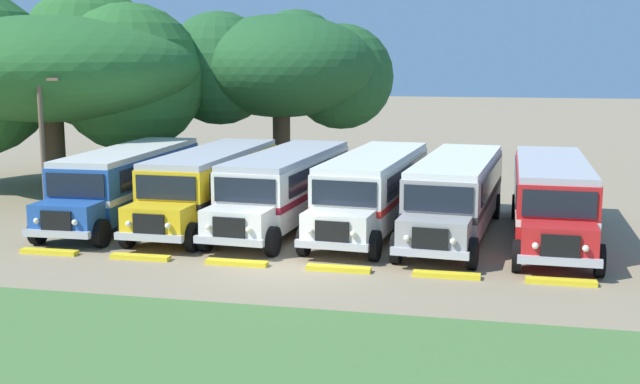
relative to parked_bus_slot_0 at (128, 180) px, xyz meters
The scene contains 16 objects.
ground_plane 10.36m from the parked_bus_slot_0, 36.20° to the right, with size 220.00×220.00×0.00m, color #937F60.
parked_bus_slot_0 is the anchor object (origin of this frame).
parked_bus_slot_1 3.51m from the parked_bus_slot_0, ahead, with size 2.82×10.86×2.82m.
parked_bus_slot_2 6.57m from the parked_bus_slot_0, ahead, with size 3.31×10.93×2.82m.
parked_bus_slot_3 10.00m from the parked_bus_slot_0, ahead, with size 3.42×10.95×2.82m.
parked_bus_slot_4 13.13m from the parked_bus_slot_0, ahead, with size 3.49×10.96×2.82m.
parked_bus_slot_5 16.53m from the parked_bus_slot_0, ahead, with size 2.86×10.86×2.82m.
curb_wheelstop_0 6.27m from the parked_bus_slot_0, 89.50° to the right, with size 2.00×0.36×0.15m, color yellow.
curb_wheelstop_1 7.10m from the parked_bus_slot_0, 61.27° to the right, with size 2.00×0.36×0.15m, color yellow.
curb_wheelstop_2 9.11m from the parked_bus_slot_0, 42.59° to the right, with size 2.00×0.36×0.15m, color yellow.
curb_wheelstop_3 11.72m from the parked_bus_slot_0, 31.57° to the right, with size 2.00×0.36×0.15m, color yellow.
curb_wheelstop_4 14.60m from the parked_bus_slot_0, 24.77° to the right, with size 2.00×0.36×0.15m, color yellow.
curb_wheelstop_5 17.62m from the parked_bus_slot_0, 20.28° to the right, with size 2.00×0.36×0.15m, color yellow.
broad_shade_tree 13.78m from the parked_bus_slot_0, 76.37° to the left, with size 12.04×10.73×9.21m.
secondary_tree 11.05m from the parked_bus_slot_0, 135.94° to the left, with size 15.29×14.99×10.29m.
utility_pole 4.31m from the parked_bus_slot_0, behind, with size 1.80×0.20×6.20m.
Camera 1 is at (6.09, -22.92, 6.47)m, focal length 44.01 mm.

